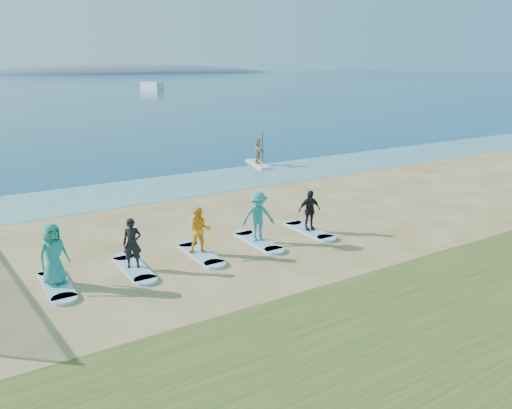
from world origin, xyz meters
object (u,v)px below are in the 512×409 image
surfboard_0 (57,285)px  student_4 (309,210)px  student_0 (53,254)px  surfboard_4 (309,230)px  paddleboard (258,164)px  student_1 (132,243)px  student_2 (200,230)px  surfboard_3 (258,241)px  surfboard_2 (200,254)px  boat_offshore_b (152,90)px  surfboard_1 (134,268)px  paddleboarder (258,151)px  student_3 (258,216)px

surfboard_0 → student_4: 9.15m
student_0 → surfboard_4: student_0 is taller
paddleboard → student_4: student_4 is taller
surfboard_0 → student_1: 2.43m
student_2 → student_4: student_2 is taller
student_0 → surfboard_3: 6.90m
student_0 → surfboard_4: 9.17m
surfboard_2 → student_1: bearing=180.0°
student_1 → student_2: size_ratio=1.00×
boat_offshore_b → surfboard_1: boat_offshore_b is taller
surfboard_2 → surfboard_3: 2.28m
student_0 → student_1: 2.28m
surfboard_0 → surfboard_1: same height
paddleboarder → student_2: bearing=157.5°
surfboard_2 → surfboard_4: size_ratio=1.00×
paddleboard → paddleboarder: size_ratio=1.94×
paddleboard → surfboard_2: paddleboard is taller
paddleboard → student_4: bearing=-100.4°
paddleboarder → student_2: paddleboarder is taller
paddleboarder → student_3: bearing=164.7°
paddleboard → surfboard_0: (-14.32, -11.89, -0.01)m
paddleboarder → surfboard_2: size_ratio=0.70×
paddleboarder → student_2: (-9.76, -11.89, -0.02)m
student_0 → surfboard_1: student_0 is taller
student_1 → student_4: size_ratio=1.03×
paddleboard → surfboard_4: (-5.20, -11.89, -0.01)m
paddleboard → student_1: bearing=-122.1°
paddleboarder → surfboard_4: 13.00m
surfboard_2 → surfboard_3: size_ratio=1.00×
paddleboard → student_4: 13.00m
surfboard_1 → student_4: bearing=0.0°
student_0 → student_2: 4.56m
boat_offshore_b → student_4: size_ratio=4.02×
student_2 → surfboard_4: size_ratio=0.71×
surfboard_3 → paddleboard: bearing=57.8°
student_1 → student_0: bearing=-156.6°
student_4 → student_0: bearing=-170.1°
paddleboarder → student_1: paddleboarder is taller
paddleboarder → surfboard_3: 14.07m
boat_offshore_b → surfboard_1: bearing=-130.1°
surfboard_1 → student_4: size_ratio=1.44×
surfboard_4 → student_3: bearing=180.0°
student_0 → surfboard_3: student_0 is taller
student_1 → student_4: student_1 is taller
surfboard_1 → surfboard_2: (2.28, 0.00, 0.00)m
surfboard_2 → surfboard_4: same height
surfboard_1 → surfboard_4: (6.84, 0.00, 0.00)m
student_2 → paddleboarder: bearing=74.8°
surfboard_0 → student_4: student_4 is taller
surfboard_0 → student_0: (0.00, 0.00, 0.94)m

